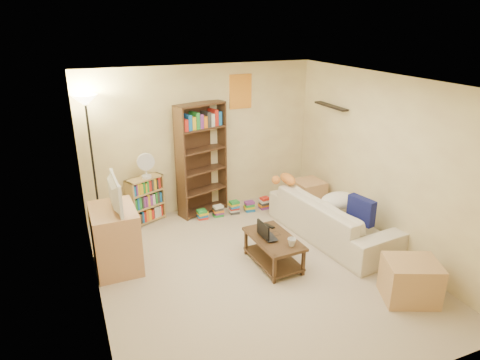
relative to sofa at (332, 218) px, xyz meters
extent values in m
plane|color=#BCAE8D|center=(-1.47, -0.41, -0.32)|extent=(4.50, 4.50, 0.00)
cube|color=#F9EAA8|center=(-1.47, 1.84, 0.93)|extent=(4.00, 0.04, 2.50)
cube|color=#F9EAA8|center=(-1.47, -2.66, 0.93)|extent=(4.00, 0.04, 2.50)
cube|color=#F9EAA8|center=(-3.47, -0.41, 0.93)|extent=(0.04, 4.50, 2.50)
cube|color=#F9EAA8|center=(0.53, -0.41, 0.93)|extent=(0.04, 4.50, 2.50)
cube|color=white|center=(-1.47, -0.41, 2.18)|extent=(4.00, 4.50, 0.04)
cube|color=red|center=(-0.75, 1.83, 1.70)|extent=(0.40, 0.02, 0.58)
cube|color=black|center=(0.45, 0.89, 1.53)|extent=(0.12, 0.80, 0.03)
imported|color=beige|center=(0.00, 0.00, 0.00)|extent=(2.40, 1.35, 0.64)
cube|color=#131754|center=(0.16, -0.46, 0.29)|extent=(0.21, 0.44, 0.38)
ellipsoid|color=white|center=(0.15, 0.07, 0.23)|extent=(0.59, 0.42, 0.25)
ellipsoid|color=orange|center=(-0.34, 0.81, 0.40)|extent=(0.42, 0.22, 0.17)
sphere|color=orange|center=(-0.57, 0.79, 0.43)|extent=(0.14, 0.14, 0.14)
cube|color=#462D1B|center=(-1.18, -0.36, 0.07)|extent=(0.56, 0.95, 0.04)
cube|color=#462D1B|center=(-1.18, -0.36, -0.24)|extent=(0.53, 0.90, 0.03)
cube|color=#462D1B|center=(-1.38, -0.78, -0.12)|extent=(0.04, 0.04, 0.41)
cube|color=#462D1B|center=(-0.95, -0.76, -0.12)|extent=(0.04, 0.04, 0.41)
cube|color=#462D1B|center=(-1.42, 0.03, -0.12)|extent=(0.04, 0.04, 0.41)
cube|color=#462D1B|center=(-0.99, 0.05, -0.12)|extent=(0.04, 0.04, 0.41)
imported|color=black|center=(-1.20, -0.32, 0.10)|extent=(0.39, 0.27, 0.03)
cube|color=white|center=(-1.33, -0.32, 0.21)|extent=(0.03, 0.31, 0.21)
imported|color=silver|center=(-1.07, -0.65, 0.14)|extent=(0.11, 0.11, 0.11)
cube|color=black|center=(-1.10, -0.05, 0.10)|extent=(0.10, 0.17, 0.02)
cube|color=tan|center=(-3.17, 0.40, 0.11)|extent=(0.58, 0.81, 0.86)
imported|color=black|center=(-3.17, 0.40, 0.76)|extent=(0.75, 0.11, 0.43)
cube|color=#422C19|center=(-1.54, 1.64, 0.63)|extent=(0.91, 0.53, 1.91)
cube|color=tan|center=(-2.52, 1.64, 0.07)|extent=(0.65, 0.47, 0.78)
cylinder|color=silver|center=(-2.48, 1.63, 0.48)|extent=(0.16, 0.16, 0.04)
cylinder|color=silver|center=(-2.48, 1.63, 0.58)|extent=(0.02, 0.02, 0.16)
cylinder|color=silver|center=(-2.48, 1.60, 0.74)|extent=(0.28, 0.06, 0.28)
cylinder|color=black|center=(-3.27, 1.64, -0.30)|extent=(0.32, 0.32, 0.03)
cylinder|color=black|center=(-3.27, 1.64, 0.70)|extent=(0.03, 0.03, 2.03)
cone|color=beige|center=(-3.27, 1.64, 1.76)|extent=(0.37, 0.37, 0.16)
cube|color=tan|center=(0.18, 0.99, -0.05)|extent=(0.50, 0.50, 0.55)
cube|color=tan|center=(-0.03, -1.69, -0.07)|extent=(0.76, 0.71, 0.51)
cube|color=red|center=(-1.64, 1.37, -0.24)|extent=(0.19, 0.14, 0.16)
cube|color=#1966B2|center=(-1.36, 1.37, -0.23)|extent=(0.19, 0.14, 0.19)
cube|color=gold|center=(-1.07, 1.36, -0.21)|extent=(0.19, 0.14, 0.23)
cube|color=#268C33|center=(-0.78, 1.35, -0.23)|extent=(0.19, 0.14, 0.18)
cube|color=#7F338C|center=(-0.49, 1.34, -0.22)|extent=(0.19, 0.14, 0.21)
camera|label=1|loc=(-3.59, -4.91, 2.87)|focal=32.00mm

